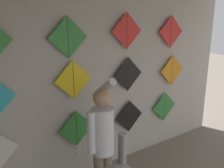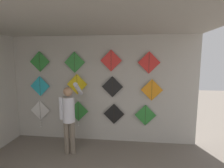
{
  "view_description": "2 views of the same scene",
  "coord_description": "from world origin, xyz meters",
  "px_view_note": "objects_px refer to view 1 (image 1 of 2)",
  "views": [
    {
      "loc": [
        -1.86,
        0.48,
        2.42
      ],
      "look_at": [
        0.02,
        3.28,
        1.46
      ],
      "focal_mm": 40.0,
      "sensor_mm": 36.0,
      "label": 1
    },
    {
      "loc": [
        0.99,
        -0.91,
        2.2
      ],
      "look_at": [
        0.5,
        3.28,
        1.6
      ],
      "focal_mm": 28.0,
      "sensor_mm": 36.0,
      "label": 2
    }
  ],
  "objects_px": {
    "kite_5": "(73,80)",
    "kite_6": "(128,74)",
    "kite_3": "(164,107)",
    "kite_10": "(127,31)",
    "kite_11": "(171,32)",
    "shopkeeper": "(102,139)",
    "kite_7": "(172,70)",
    "kite_1": "(76,130)",
    "kite_2": "(129,116)",
    "kite_9": "(68,37)"
  },
  "relations": [
    {
      "from": "kite_1",
      "to": "kite_6",
      "type": "relative_size",
      "value": 1.25
    },
    {
      "from": "kite_11",
      "to": "kite_10",
      "type": "bearing_deg",
      "value": 180.0
    },
    {
      "from": "kite_5",
      "to": "kite_10",
      "type": "relative_size",
      "value": 1.0
    },
    {
      "from": "kite_2",
      "to": "kite_5",
      "type": "xyz_separation_m",
      "value": [
        -0.98,
        0.0,
        0.78
      ]
    },
    {
      "from": "shopkeeper",
      "to": "kite_5",
      "type": "xyz_separation_m",
      "value": [
        -0.02,
        0.7,
        0.59
      ]
    },
    {
      "from": "kite_10",
      "to": "kite_7",
      "type": "bearing_deg",
      "value": 0.0
    },
    {
      "from": "shopkeeper",
      "to": "kite_7",
      "type": "bearing_deg",
      "value": 14.24
    },
    {
      "from": "kite_6",
      "to": "kite_9",
      "type": "bearing_deg",
      "value": 180.0
    },
    {
      "from": "kite_7",
      "to": "kite_1",
      "type": "bearing_deg",
      "value": -179.98
    },
    {
      "from": "kite_7",
      "to": "kite_5",
      "type": "bearing_deg",
      "value": 180.0
    },
    {
      "from": "kite_3",
      "to": "kite_7",
      "type": "height_order",
      "value": "kite_7"
    },
    {
      "from": "kite_5",
      "to": "kite_3",
      "type": "bearing_deg",
      "value": 0.0
    },
    {
      "from": "shopkeeper",
      "to": "kite_1",
      "type": "relative_size",
      "value": 2.44
    },
    {
      "from": "kite_1",
      "to": "kite_5",
      "type": "height_order",
      "value": "kite_5"
    },
    {
      "from": "kite_3",
      "to": "kite_5",
      "type": "relative_size",
      "value": 1.0
    },
    {
      "from": "kite_6",
      "to": "kite_10",
      "type": "relative_size",
      "value": 1.0
    },
    {
      "from": "kite_1",
      "to": "kite_2",
      "type": "bearing_deg",
      "value": 0.04
    },
    {
      "from": "kite_1",
      "to": "kite_10",
      "type": "height_order",
      "value": "kite_10"
    },
    {
      "from": "kite_5",
      "to": "kite_11",
      "type": "xyz_separation_m",
      "value": [
        1.85,
        0.0,
        0.57
      ]
    },
    {
      "from": "shopkeeper",
      "to": "kite_6",
      "type": "bearing_deg",
      "value": 31.51
    },
    {
      "from": "kite_5",
      "to": "kite_10",
      "type": "height_order",
      "value": "kite_10"
    },
    {
      "from": "kite_5",
      "to": "kite_11",
      "type": "relative_size",
      "value": 1.0
    },
    {
      "from": "kite_10",
      "to": "kite_6",
      "type": "bearing_deg",
      "value": 0.0
    },
    {
      "from": "kite_1",
      "to": "kite_10",
      "type": "relative_size",
      "value": 1.25
    },
    {
      "from": "shopkeeper",
      "to": "kite_9",
      "type": "distance_m",
      "value": 1.36
    },
    {
      "from": "kite_2",
      "to": "kite_3",
      "type": "relative_size",
      "value": 1.0
    },
    {
      "from": "kite_9",
      "to": "kite_10",
      "type": "xyz_separation_m",
      "value": [
        0.96,
        0.0,
        0.05
      ]
    },
    {
      "from": "kite_3",
      "to": "kite_9",
      "type": "bearing_deg",
      "value": 180.0
    },
    {
      "from": "kite_7",
      "to": "kite_11",
      "type": "height_order",
      "value": "kite_11"
    },
    {
      "from": "kite_1",
      "to": "kite_6",
      "type": "bearing_deg",
      "value": 0.04
    },
    {
      "from": "shopkeeper",
      "to": "kite_7",
      "type": "height_order",
      "value": "kite_7"
    },
    {
      "from": "shopkeeper",
      "to": "kite_1",
      "type": "distance_m",
      "value": 0.72
    },
    {
      "from": "kite_2",
      "to": "kite_9",
      "type": "height_order",
      "value": "kite_9"
    },
    {
      "from": "kite_3",
      "to": "kite_5",
      "type": "distance_m",
      "value": 1.96
    },
    {
      "from": "kite_6",
      "to": "kite_11",
      "type": "height_order",
      "value": "kite_11"
    },
    {
      "from": "kite_1",
      "to": "kite_10",
      "type": "bearing_deg",
      "value": 0.04
    },
    {
      "from": "kite_7",
      "to": "kite_10",
      "type": "xyz_separation_m",
      "value": [
        -1.04,
        0.0,
        0.73
      ]
    },
    {
      "from": "kite_3",
      "to": "kite_10",
      "type": "distance_m",
      "value": 1.66
    },
    {
      "from": "kite_1",
      "to": "kite_7",
      "type": "height_order",
      "value": "kite_7"
    },
    {
      "from": "shopkeeper",
      "to": "kite_6",
      "type": "height_order",
      "value": "kite_6"
    },
    {
      "from": "kite_7",
      "to": "kite_2",
      "type": "bearing_deg",
      "value": 180.0
    },
    {
      "from": "kite_5",
      "to": "kite_6",
      "type": "bearing_deg",
      "value": 0.0
    },
    {
      "from": "kite_9",
      "to": "kite_11",
      "type": "xyz_separation_m",
      "value": [
        1.9,
        0.0,
        -0.0
      ]
    },
    {
      "from": "kite_10",
      "to": "kite_11",
      "type": "xyz_separation_m",
      "value": [
        0.95,
        0.0,
        -0.05
      ]
    },
    {
      "from": "kite_5",
      "to": "kite_11",
      "type": "height_order",
      "value": "kite_11"
    },
    {
      "from": "kite_1",
      "to": "kite_5",
      "type": "relative_size",
      "value": 1.25
    },
    {
      "from": "kite_2",
      "to": "kite_10",
      "type": "relative_size",
      "value": 1.0
    },
    {
      "from": "kite_1",
      "to": "kite_3",
      "type": "bearing_deg",
      "value": 0.02
    },
    {
      "from": "kite_2",
      "to": "kite_6",
      "type": "relative_size",
      "value": 1.0
    },
    {
      "from": "kite_1",
      "to": "kite_7",
      "type": "bearing_deg",
      "value": 0.02
    }
  ]
}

